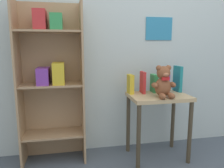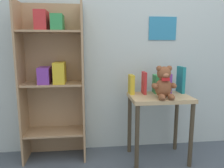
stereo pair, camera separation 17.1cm
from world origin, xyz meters
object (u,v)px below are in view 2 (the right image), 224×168
Objects in this scene: teddy_bear at (164,83)px; display_table at (159,108)px; book_standing_red at (144,83)px; book_standing_green at (156,84)px; book_standing_teal at (181,80)px; bookshelf_side at (53,74)px; book_standing_yellow at (131,84)px; book_standing_purple at (168,83)px.

display_table is at bearing 92.40° from teddy_bear.
display_table is 0.27m from teddy_bear.
book_standing_green is at bearing 9.75° from book_standing_red.
book_standing_red is 0.82× the size of book_standing_teal.
display_table is 2.45× the size of book_standing_teal.
display_table is (1.02, -0.18, -0.32)m from bookshelf_side.
bookshelf_side is 1.06m from teddy_bear.
bookshelf_side reaches higher than book_standing_green.
teddy_bear is 0.33m from book_standing_teal.
book_standing_green is (0.26, 0.02, -0.00)m from book_standing_yellow.
book_standing_green is at bearing 90.00° from display_table.
book_standing_green is 0.26m from book_standing_teal.
book_standing_green is 0.94× the size of book_standing_purple.
teddy_bear is at bearing -14.80° from bookshelf_side.
display_table is at bearing -38.83° from book_standing_red.
book_standing_purple is at bearing 1.20° from book_standing_yellow.
display_table is at bearing -156.89° from book_standing_teal.
book_standing_green is (0.13, 0.02, -0.02)m from book_standing_red.
bookshelf_side reaches higher than teddy_bear.
book_standing_yellow is 1.03× the size of book_standing_green.
book_standing_red is 0.26m from book_standing_purple.
bookshelf_side is at bearing 175.86° from book_standing_teal.
book_standing_red is at bearing -2.37° from book_standing_yellow.
display_table is 0.38m from book_standing_teal.
book_standing_red is 1.11× the size of book_standing_purple.
book_standing_teal reaches higher than book_standing_purple.
bookshelf_side reaches higher than display_table.
bookshelf_side is 8.28× the size of book_standing_green.
book_standing_purple reaches higher than book_standing_yellow.
book_standing_yellow is 0.26m from book_standing_green.
book_standing_green is 0.69× the size of book_standing_teal.
book_standing_purple reaches higher than book_standing_green.
bookshelf_side is 5.74× the size of book_standing_teal.
book_standing_teal is at bearing 2.81° from book_standing_red.
book_standing_yellow is at bearing 141.88° from teddy_bear.
book_standing_yellow reaches higher than book_standing_green.
teddy_bear is at bearing -87.60° from display_table.
book_standing_yellow is at bearing -176.86° from book_standing_purple.
bookshelf_side is 5.14× the size of teddy_bear.
book_standing_teal is at bearing 24.42° from display_table.
bookshelf_side is 7.01× the size of book_standing_red.
book_standing_teal reaches higher than book_standing_yellow.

